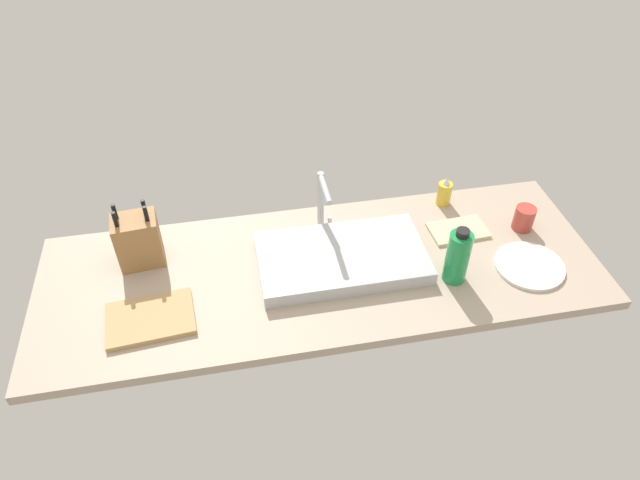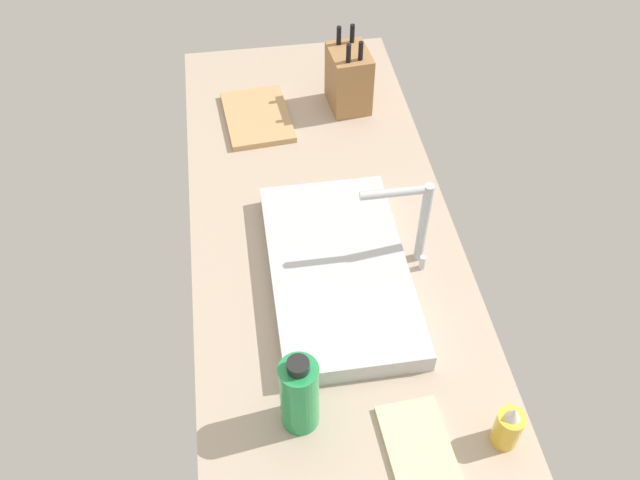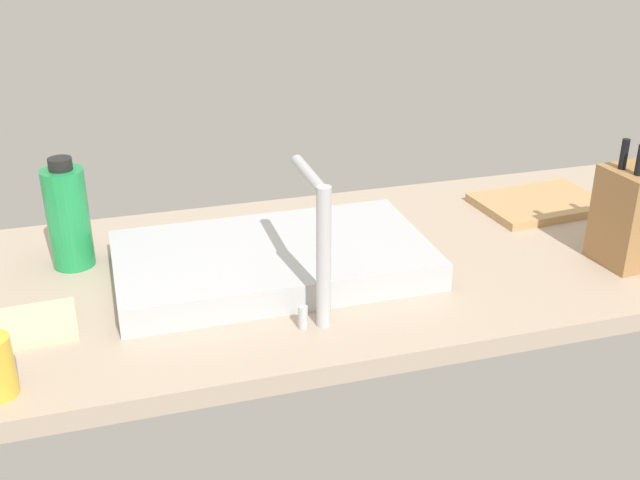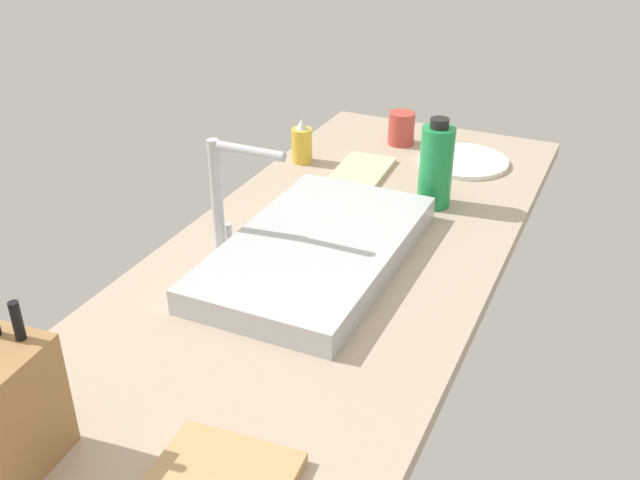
{
  "view_description": "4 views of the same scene",
  "coord_description": "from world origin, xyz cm",
  "px_view_note": "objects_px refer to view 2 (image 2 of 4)",
  "views": [
    {
      "loc": [
        -26.78,
        -137.54,
        142.36
      ],
      "look_at": [
        0.27,
        4.32,
        12.9
      ],
      "focal_mm": 32.09,
      "sensor_mm": 36.0,
      "label": 1
    },
    {
      "loc": [
        109.62,
        -18.68,
        132.19
      ],
      "look_at": [
        1.65,
        -2.39,
        11.42
      ],
      "focal_mm": 38.27,
      "sensor_mm": 36.0,
      "label": 2
    },
    {
      "loc": [
        35.62,
        126.95,
        69.95
      ],
      "look_at": [
        -1.13,
        3.16,
        9.86
      ],
      "focal_mm": 43.42,
      "sensor_mm": 36.0,
      "label": 3
    },
    {
      "loc": [
        -108.66,
        -53.16,
        78.96
      ],
      "look_at": [
        -0.09,
        -3.04,
        13.13
      ],
      "focal_mm": 40.66,
      "sensor_mm": 36.0,
      "label": 4
    }
  ],
  "objects_px": {
    "knife_block": "(349,79)",
    "water_bottle": "(299,394)",
    "cutting_board": "(257,117)",
    "dish_towel": "(419,449)",
    "faucet": "(415,217)",
    "soap_bottle": "(508,427)",
    "sink_basin": "(339,271)"
  },
  "relations": [
    {
      "from": "sink_basin",
      "to": "knife_block",
      "type": "relative_size",
      "value": 2.37
    },
    {
      "from": "sink_basin",
      "to": "cutting_board",
      "type": "distance_m",
      "value": 0.66
    },
    {
      "from": "faucet",
      "to": "soap_bottle",
      "type": "bearing_deg",
      "value": 8.46
    },
    {
      "from": "cutting_board",
      "to": "dish_towel",
      "type": "xyz_separation_m",
      "value": [
        1.1,
        0.22,
        -0.0
      ]
    },
    {
      "from": "water_bottle",
      "to": "sink_basin",
      "type": "bearing_deg",
      "value": 158.61
    },
    {
      "from": "sink_basin",
      "to": "dish_towel",
      "type": "xyz_separation_m",
      "value": [
        0.46,
        0.08,
        -0.02
      ]
    },
    {
      "from": "faucet",
      "to": "soap_bottle",
      "type": "distance_m",
      "value": 0.51
    },
    {
      "from": "soap_bottle",
      "to": "knife_block",
      "type": "bearing_deg",
      "value": -174.33
    },
    {
      "from": "knife_block",
      "to": "sink_basin",
      "type": "bearing_deg",
      "value": -17.33
    },
    {
      "from": "knife_block",
      "to": "dish_towel",
      "type": "bearing_deg",
      "value": -8.32
    },
    {
      "from": "sink_basin",
      "to": "water_bottle",
      "type": "xyz_separation_m",
      "value": [
        0.36,
        -0.14,
        0.07
      ]
    },
    {
      "from": "cutting_board",
      "to": "dish_towel",
      "type": "distance_m",
      "value": 1.13
    },
    {
      "from": "sink_basin",
      "to": "cutting_board",
      "type": "xyz_separation_m",
      "value": [
        -0.65,
        -0.14,
        -0.02
      ]
    },
    {
      "from": "soap_bottle",
      "to": "water_bottle",
      "type": "distance_m",
      "value": 0.41
    },
    {
      "from": "sink_basin",
      "to": "dish_towel",
      "type": "bearing_deg",
      "value": 10.43
    },
    {
      "from": "faucet",
      "to": "dish_towel",
      "type": "relative_size",
      "value": 1.17
    },
    {
      "from": "dish_towel",
      "to": "knife_block",
      "type": "bearing_deg",
      "value": 176.96
    },
    {
      "from": "soap_bottle",
      "to": "dish_towel",
      "type": "distance_m",
      "value": 0.18
    },
    {
      "from": "knife_block",
      "to": "dish_towel",
      "type": "distance_m",
      "value": 1.14
    },
    {
      "from": "faucet",
      "to": "soap_bottle",
      "type": "relative_size",
      "value": 2.02
    },
    {
      "from": "faucet",
      "to": "knife_block",
      "type": "relative_size",
      "value": 1.01
    },
    {
      "from": "faucet",
      "to": "dish_towel",
      "type": "xyz_separation_m",
      "value": [
        0.49,
        -0.1,
        -0.14
      ]
    },
    {
      "from": "soap_bottle",
      "to": "dish_towel",
      "type": "xyz_separation_m",
      "value": [
        -0.0,
        -0.17,
        -0.05
      ]
    },
    {
      "from": "faucet",
      "to": "knife_block",
      "type": "height_order",
      "value": "faucet"
    },
    {
      "from": "water_bottle",
      "to": "cutting_board",
      "type": "bearing_deg",
      "value": -180.0
    },
    {
      "from": "sink_basin",
      "to": "soap_bottle",
      "type": "distance_m",
      "value": 0.53
    },
    {
      "from": "sink_basin",
      "to": "soap_bottle",
      "type": "relative_size",
      "value": 4.77
    },
    {
      "from": "cutting_board",
      "to": "dish_towel",
      "type": "bearing_deg",
      "value": 11.45
    },
    {
      "from": "cutting_board",
      "to": "soap_bottle",
      "type": "distance_m",
      "value": 1.18
    },
    {
      "from": "faucet",
      "to": "water_bottle",
      "type": "xyz_separation_m",
      "value": [
        0.39,
        -0.32,
        -0.05
      ]
    },
    {
      "from": "faucet",
      "to": "sink_basin",
      "type": "bearing_deg",
      "value": -79.6
    },
    {
      "from": "knife_block",
      "to": "water_bottle",
      "type": "distance_m",
      "value": 1.07
    }
  ]
}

